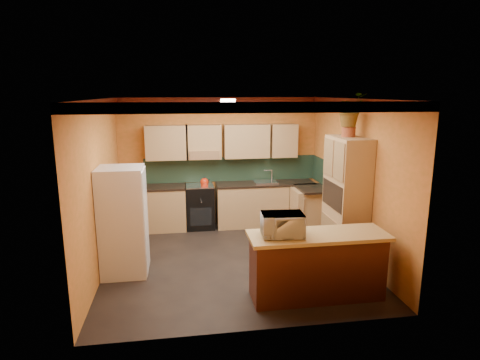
# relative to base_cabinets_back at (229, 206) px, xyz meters

# --- Properties ---
(room_shell) EXTENTS (4.24, 4.24, 2.72)m
(room_shell) POSITION_rel_base_cabinets_back_xyz_m (-0.15, -1.52, 1.65)
(room_shell) COLOR black
(room_shell) RESTS_ON ground
(base_cabinets_back) EXTENTS (3.65, 0.60, 0.88)m
(base_cabinets_back) POSITION_rel_base_cabinets_back_xyz_m (0.00, 0.00, 0.00)
(base_cabinets_back) COLOR tan
(base_cabinets_back) RESTS_ON ground
(countertop_back) EXTENTS (3.65, 0.62, 0.04)m
(countertop_back) POSITION_rel_base_cabinets_back_xyz_m (0.00, -0.00, 0.46)
(countertop_back) COLOR black
(countertop_back) RESTS_ON base_cabinets_back
(stove) EXTENTS (0.58, 0.58, 0.91)m
(stove) POSITION_rel_base_cabinets_back_xyz_m (-0.62, -0.00, 0.02)
(stove) COLOR black
(stove) RESTS_ON ground
(kettle) EXTENTS (0.18, 0.18, 0.18)m
(kettle) POSITION_rel_base_cabinets_back_xyz_m (-0.53, -0.05, 0.56)
(kettle) COLOR red
(kettle) RESTS_ON stove
(sink) EXTENTS (0.48, 0.40, 0.03)m
(sink) POSITION_rel_base_cabinets_back_xyz_m (0.77, 0.00, 0.50)
(sink) COLOR silver
(sink) RESTS_ON countertop_back
(base_cabinets_right) EXTENTS (0.60, 0.80, 0.88)m
(base_cabinets_right) POSITION_rel_base_cabinets_back_xyz_m (1.63, -0.60, 0.00)
(base_cabinets_right) COLOR tan
(base_cabinets_right) RESTS_ON ground
(countertop_right) EXTENTS (0.62, 0.80, 0.04)m
(countertop_right) POSITION_rel_base_cabinets_back_xyz_m (1.63, -0.60, 0.46)
(countertop_right) COLOR black
(countertop_right) RESTS_ON base_cabinets_right
(fridge) EXTENTS (0.68, 0.66, 1.70)m
(fridge) POSITION_rel_base_cabinets_back_xyz_m (-1.92, -2.03, 0.41)
(fridge) COLOR white
(fridge) RESTS_ON ground
(pantry) EXTENTS (0.48, 0.90, 2.10)m
(pantry) POSITION_rel_base_cabinets_back_xyz_m (1.68, -2.08, 0.61)
(pantry) COLOR tan
(pantry) RESTS_ON ground
(fern_pot) EXTENTS (0.22, 0.22, 0.16)m
(fern_pot) POSITION_rel_base_cabinets_back_xyz_m (1.68, -2.03, 1.74)
(fern_pot) COLOR brown
(fern_pot) RESTS_ON pantry
(fern) EXTENTS (0.59, 0.56, 0.53)m
(fern) POSITION_rel_base_cabinets_back_xyz_m (1.68, -2.03, 2.09)
(fern) COLOR tan
(fern) RESTS_ON fern_pot
(breakfast_bar) EXTENTS (1.80, 0.55, 0.88)m
(breakfast_bar) POSITION_rel_base_cabinets_back_xyz_m (0.80, -3.23, 0.00)
(breakfast_bar) COLOR #451B10
(breakfast_bar) RESTS_ON ground
(bar_top) EXTENTS (1.90, 0.65, 0.05)m
(bar_top) POSITION_rel_base_cabinets_back_xyz_m (0.80, -3.23, 0.47)
(bar_top) COLOR tan
(bar_top) RESTS_ON breakfast_bar
(microwave) EXTENTS (0.58, 0.42, 0.31)m
(microwave) POSITION_rel_base_cabinets_back_xyz_m (0.30, -3.23, 0.64)
(microwave) COLOR white
(microwave) RESTS_ON bar_top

